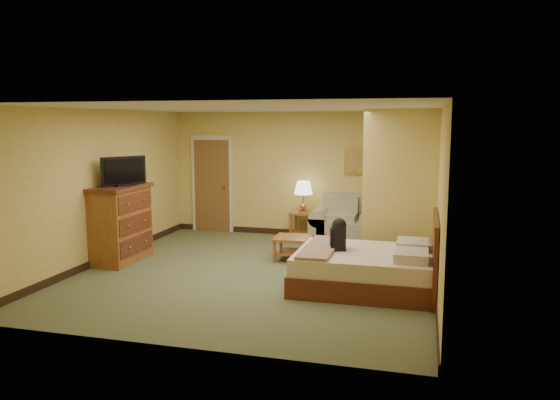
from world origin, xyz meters
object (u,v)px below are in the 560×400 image
(dresser, at_px, (121,223))
(bed, at_px, (370,268))
(coffee_table, at_px, (293,243))
(loveseat, at_px, (359,228))

(dresser, distance_m, bed, 4.33)
(coffee_table, bearing_deg, loveseat, 59.45)
(loveseat, height_order, bed, bed)
(coffee_table, bearing_deg, dresser, -162.83)
(coffee_table, relative_size, bed, 0.33)
(loveseat, height_order, coffee_table, loveseat)
(loveseat, xyz_separation_m, coffee_table, (-0.95, -1.62, -0.02))
(dresser, bearing_deg, bed, -6.09)
(loveseat, distance_m, coffee_table, 1.88)
(coffee_table, height_order, bed, bed)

